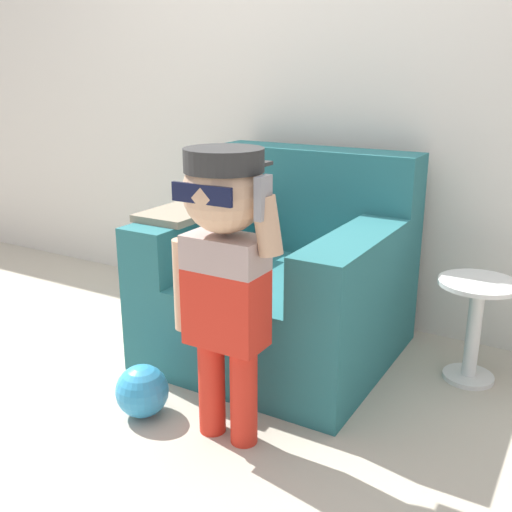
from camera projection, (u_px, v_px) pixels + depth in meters
name	position (u px, v px, depth m)	size (l,w,h in m)	color
ground_plane	(222.00, 366.00, 2.58)	(10.00, 10.00, 0.00)	#BCB29E
wall_back	(311.00, 52.00, 2.86)	(10.00, 0.05, 2.60)	silver
armchair	(283.00, 282.00, 2.65)	(0.99, 0.94, 0.88)	#286B70
person_child	(225.00, 254.00, 1.89)	(0.41, 0.31, 1.00)	red
side_table	(475.00, 320.00, 2.40)	(0.31, 0.31, 0.43)	white
toy_ball	(142.00, 391.00, 2.19)	(0.19, 0.19, 0.19)	#3399D1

